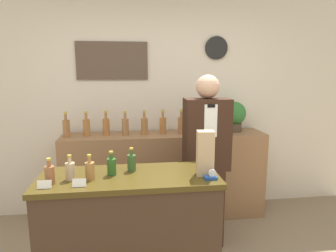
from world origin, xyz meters
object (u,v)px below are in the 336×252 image
at_px(shopkeeper, 206,163).
at_px(tape_dispenser, 211,176).
at_px(potted_plant, 234,115).
at_px(paper_bag, 205,153).

xyz_separation_m(shopkeeper, tape_dispenser, (-0.17, -0.77, 0.15)).
distance_m(shopkeeper, tape_dispenser, 0.80).
relative_size(potted_plant, paper_bag, 1.07).
bearing_deg(paper_bag, shopkeeper, 74.29).
bearing_deg(potted_plant, shopkeeper, -127.82).
distance_m(shopkeeper, paper_bag, 0.77).
xyz_separation_m(paper_bag, tape_dispenser, (0.02, -0.09, -0.15)).
xyz_separation_m(potted_plant, tape_dispenser, (-0.68, -1.43, -0.22)).
distance_m(paper_bag, tape_dispenser, 0.17).
height_order(paper_bag, tape_dispenser, paper_bag).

